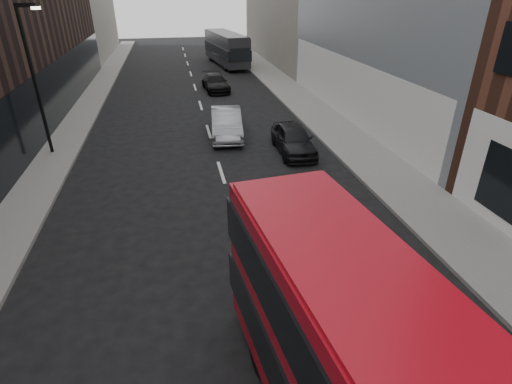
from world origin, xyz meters
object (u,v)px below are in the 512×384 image
grey_bus (226,48)px  car_a (293,139)px  car_c (215,83)px  street_lamp (34,72)px  car_b (226,123)px

grey_bus → car_a: (-0.15, -26.32, -1.05)m
car_a → car_c: size_ratio=0.96×
street_lamp → car_b: bearing=5.9°
car_a → car_c: 14.82m
grey_bus → car_c: (-2.55, -11.70, -1.13)m
street_lamp → car_b: size_ratio=1.46×
street_lamp → grey_bus: 27.22m
street_lamp → car_a: size_ratio=1.63×
car_b → car_c: bearing=92.3°
grey_bus → car_a: size_ratio=2.44×
car_a → grey_bus: bearing=91.0°
street_lamp → car_a: 12.91m
street_lamp → car_c: bearing=51.6°
street_lamp → car_a: bearing=-10.2°
street_lamp → car_c: (9.85, 12.42, -3.53)m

